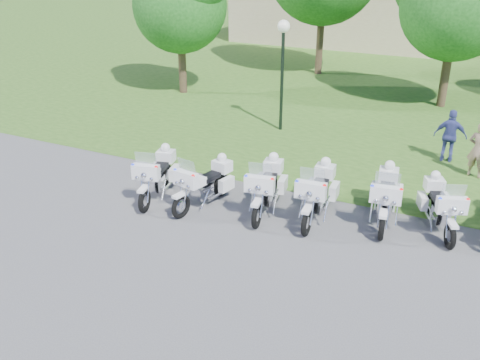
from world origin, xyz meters
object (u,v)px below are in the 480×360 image
at_px(motorcycle_5, 441,205).
at_px(bystander_a, 478,150).
at_px(motorcycle_2, 267,186).
at_px(motorcycle_0, 157,174).
at_px(bystander_c, 450,136).
at_px(motorcycle_3, 318,192).
at_px(motorcycle_1, 205,183).
at_px(motorcycle_4, 386,196).
at_px(lamp_post, 283,48).

distance_m(motorcycle_5, bystander_a, 3.86).
bearing_deg(motorcycle_2, motorcycle_5, -177.34).
distance_m(motorcycle_0, bystander_c, 9.32).
height_order(motorcycle_0, bystander_a, bystander_a).
height_order(motorcycle_0, motorcycle_3, motorcycle_3).
height_order(motorcycle_2, motorcycle_3, motorcycle_3).
bearing_deg(bystander_a, motorcycle_0, 48.65).
xyz_separation_m(motorcycle_0, bystander_c, (6.91, 6.25, 0.19)).
bearing_deg(bystander_c, motorcycle_0, 40.05).
relative_size(motorcycle_3, bystander_c, 1.45).
bearing_deg(motorcycle_3, motorcycle_1, 7.84).
bearing_deg(motorcycle_1, motorcycle_5, -155.17).
xyz_separation_m(motorcycle_3, bystander_c, (2.56, 5.46, 0.16)).
relative_size(motorcycle_5, bystander_a, 1.25).
relative_size(motorcycle_2, motorcycle_3, 0.98).
xyz_separation_m(motorcycle_0, motorcycle_1, (1.44, 0.13, -0.02)).
relative_size(motorcycle_4, bystander_c, 1.42).
bearing_deg(lamp_post, motorcycle_5, -39.89).
bearing_deg(motorcycle_5, lamp_post, -62.43).
xyz_separation_m(motorcycle_1, motorcycle_2, (1.59, 0.45, 0.04)).
xyz_separation_m(motorcycle_1, motorcycle_4, (4.51, 1.23, 0.04)).
relative_size(motorcycle_1, lamp_post, 0.57).
bearing_deg(motorcycle_0, motorcycle_2, 177.36).
xyz_separation_m(motorcycle_1, bystander_a, (6.36, 5.20, 0.21)).
bearing_deg(motorcycle_5, motorcycle_0, -10.72).
relative_size(motorcycle_0, bystander_a, 1.36).
height_order(motorcycle_0, lamp_post, lamp_post).
bearing_deg(motorcycle_2, motorcycle_3, 179.22).
bearing_deg(lamp_post, motorcycle_0, -97.40).
xyz_separation_m(motorcycle_2, lamp_post, (-2.14, 6.26, 2.35)).
height_order(motorcycle_0, motorcycle_1, motorcycle_0).
bearing_deg(motorcycle_2, bystander_a, -145.04).
bearing_deg(motorcycle_5, bystander_c, -108.42).
height_order(lamp_post, bystander_c, lamp_post).
xyz_separation_m(motorcycle_4, motorcycle_5, (1.30, 0.16, -0.05)).
bearing_deg(motorcycle_2, bystander_c, -134.26).
bearing_deg(lamp_post, motorcycle_1, -85.27).
height_order(motorcycle_4, motorcycle_5, motorcycle_4).
height_order(motorcycle_1, motorcycle_4, motorcycle_4).
xyz_separation_m(motorcycle_3, motorcycle_4, (1.60, 0.57, -0.01)).
bearing_deg(motorcycle_0, motorcycle_1, 171.67).
relative_size(motorcycle_2, motorcycle_4, 1.00).
xyz_separation_m(motorcycle_5, bystander_a, (0.55, 3.81, 0.22)).
height_order(motorcycle_3, motorcycle_4, motorcycle_3).
xyz_separation_m(motorcycle_1, motorcycle_5, (5.80, 1.39, -0.01)).
distance_m(motorcycle_2, lamp_post, 7.02).
bearing_deg(lamp_post, bystander_a, -12.27).
bearing_deg(motorcycle_3, bystander_c, -120.01).
distance_m(lamp_post, bystander_a, 7.41).
distance_m(motorcycle_0, motorcycle_5, 7.40).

